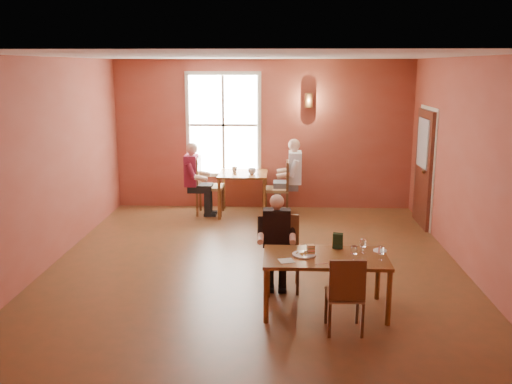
{
  "coord_description": "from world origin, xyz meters",
  "views": [
    {
      "loc": [
        0.36,
        -7.99,
        2.88
      ],
      "look_at": [
        0.0,
        0.2,
        1.05
      ],
      "focal_mm": 40.0,
      "sensor_mm": 36.0,
      "label": 1
    }
  ],
  "objects_px": {
    "chair_diner_white": "(276,188)",
    "diner_main": "(283,247)",
    "chair_empty": "(344,293)",
    "diner_white": "(278,179)",
    "chair_diner_main": "(283,254)",
    "second_table": "(243,194)",
    "diner_maroon": "(208,180)",
    "chair_diner_maroon": "(210,186)",
    "main_table": "(325,283)"
  },
  "relations": [
    {
      "from": "main_table",
      "to": "chair_diner_maroon",
      "type": "bearing_deg",
      "value": 113.15
    },
    {
      "from": "main_table",
      "to": "chair_diner_white",
      "type": "distance_m",
      "value": 4.53
    },
    {
      "from": "chair_diner_main",
      "to": "chair_empty",
      "type": "height_order",
      "value": "chair_diner_main"
    },
    {
      "from": "second_table",
      "to": "diner_maroon",
      "type": "bearing_deg",
      "value": 180.0
    },
    {
      "from": "second_table",
      "to": "chair_empty",
      "type": "bearing_deg",
      "value": -73.95
    },
    {
      "from": "main_table",
      "to": "diner_main",
      "type": "distance_m",
      "value": 0.83
    },
    {
      "from": "diner_main",
      "to": "chair_diner_white",
      "type": "distance_m",
      "value": 3.87
    },
    {
      "from": "chair_empty",
      "to": "second_table",
      "type": "bearing_deg",
      "value": 104.2
    },
    {
      "from": "chair_diner_white",
      "to": "diner_maroon",
      "type": "bearing_deg",
      "value": 90.0
    },
    {
      "from": "main_table",
      "to": "second_table",
      "type": "height_order",
      "value": "second_table"
    },
    {
      "from": "diner_main",
      "to": "diner_white",
      "type": "xyz_separation_m",
      "value": [
        -0.09,
        3.86,
        0.13
      ]
    },
    {
      "from": "diner_main",
      "to": "chair_empty",
      "type": "xyz_separation_m",
      "value": [
        0.67,
        -1.14,
        -0.15
      ]
    },
    {
      "from": "chair_diner_white",
      "to": "diner_maroon",
      "type": "relative_size",
      "value": 0.77
    },
    {
      "from": "main_table",
      "to": "diner_maroon",
      "type": "height_order",
      "value": "diner_maroon"
    },
    {
      "from": "diner_white",
      "to": "diner_maroon",
      "type": "distance_m",
      "value": 1.36
    },
    {
      "from": "diner_maroon",
      "to": "diner_main",
      "type": "bearing_deg",
      "value": 20.53
    },
    {
      "from": "chair_diner_main",
      "to": "second_table",
      "type": "distance_m",
      "value": 3.91
    },
    {
      "from": "diner_main",
      "to": "second_table",
      "type": "relative_size",
      "value": 1.26
    },
    {
      "from": "main_table",
      "to": "chair_diner_main",
      "type": "height_order",
      "value": "chair_diner_main"
    },
    {
      "from": "chair_empty",
      "to": "second_table",
      "type": "xyz_separation_m",
      "value": [
        -1.44,
        5.01,
        -0.03
      ]
    },
    {
      "from": "diner_white",
      "to": "chair_diner_maroon",
      "type": "xyz_separation_m",
      "value": [
        -1.33,
        0.0,
        -0.15
      ]
    },
    {
      "from": "diner_main",
      "to": "main_table",
      "type": "bearing_deg",
      "value": 128.88
    },
    {
      "from": "chair_empty",
      "to": "main_table",
      "type": "bearing_deg",
      "value": 106.47
    },
    {
      "from": "chair_diner_maroon",
      "to": "diner_maroon",
      "type": "distance_m",
      "value": 0.12
    },
    {
      "from": "chair_empty",
      "to": "diner_white",
      "type": "relative_size",
      "value": 0.61
    },
    {
      "from": "chair_diner_maroon",
      "to": "diner_maroon",
      "type": "xyz_separation_m",
      "value": [
        -0.03,
        0.0,
        0.12
      ]
    },
    {
      "from": "chair_diner_white",
      "to": "diner_maroon",
      "type": "height_order",
      "value": "diner_maroon"
    },
    {
      "from": "diner_main",
      "to": "diner_white",
      "type": "height_order",
      "value": "diner_white"
    },
    {
      "from": "chair_diner_white",
      "to": "diner_main",
      "type": "bearing_deg",
      "value": -178.27
    },
    {
      "from": "chair_diner_main",
      "to": "diner_main",
      "type": "relative_size",
      "value": 0.82
    },
    {
      "from": "chair_diner_white",
      "to": "chair_diner_maroon",
      "type": "relative_size",
      "value": 0.94
    },
    {
      "from": "chair_empty",
      "to": "chair_diner_maroon",
      "type": "height_order",
      "value": "chair_diner_maroon"
    },
    {
      "from": "chair_empty",
      "to": "diner_white",
      "type": "bearing_deg",
      "value": 96.79
    },
    {
      "from": "second_table",
      "to": "diner_maroon",
      "type": "height_order",
      "value": "diner_maroon"
    },
    {
      "from": "second_table",
      "to": "main_table",
      "type": "bearing_deg",
      "value": -74.22
    },
    {
      "from": "chair_diner_maroon",
      "to": "diner_maroon",
      "type": "relative_size",
      "value": 0.83
    },
    {
      "from": "main_table",
      "to": "diner_main",
      "type": "bearing_deg",
      "value": 128.88
    },
    {
      "from": "main_table",
      "to": "diner_main",
      "type": "xyz_separation_m",
      "value": [
        -0.5,
        0.62,
        0.25
      ]
    },
    {
      "from": "main_table",
      "to": "chair_diner_main",
      "type": "xyz_separation_m",
      "value": [
        -0.5,
        0.65,
        0.14
      ]
    },
    {
      "from": "chair_diner_main",
      "to": "diner_maroon",
      "type": "height_order",
      "value": "diner_maroon"
    },
    {
      "from": "chair_empty",
      "to": "diner_main",
      "type": "bearing_deg",
      "value": 118.63
    },
    {
      "from": "second_table",
      "to": "diner_maroon",
      "type": "relative_size",
      "value": 0.68
    },
    {
      "from": "chair_empty",
      "to": "chair_diner_maroon",
      "type": "bearing_deg",
      "value": 110.81
    },
    {
      "from": "diner_maroon",
      "to": "chair_diner_maroon",
      "type": "bearing_deg",
      "value": 90.0
    },
    {
      "from": "main_table",
      "to": "diner_maroon",
      "type": "distance_m",
      "value": 4.9
    },
    {
      "from": "second_table",
      "to": "chair_diner_white",
      "type": "relative_size",
      "value": 0.88
    },
    {
      "from": "second_table",
      "to": "chair_diner_maroon",
      "type": "height_order",
      "value": "chair_diner_maroon"
    },
    {
      "from": "chair_diner_main",
      "to": "chair_empty",
      "type": "xyz_separation_m",
      "value": [
        0.67,
        -1.17,
        -0.04
      ]
    },
    {
      "from": "chair_diner_main",
      "to": "chair_diner_maroon",
      "type": "distance_m",
      "value": 4.09
    },
    {
      "from": "chair_diner_white",
      "to": "diner_white",
      "type": "height_order",
      "value": "diner_white"
    }
  ]
}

